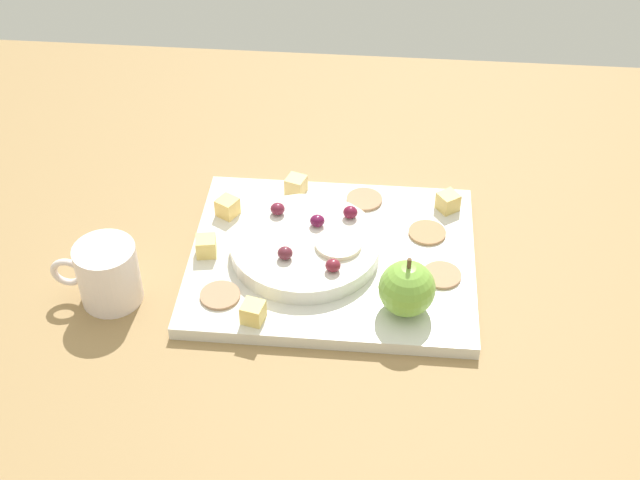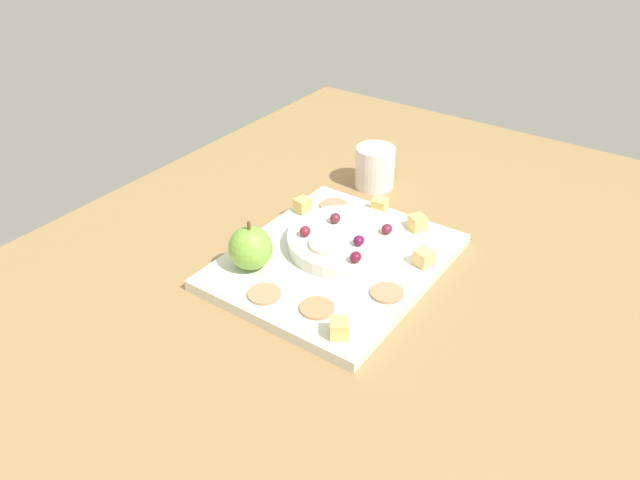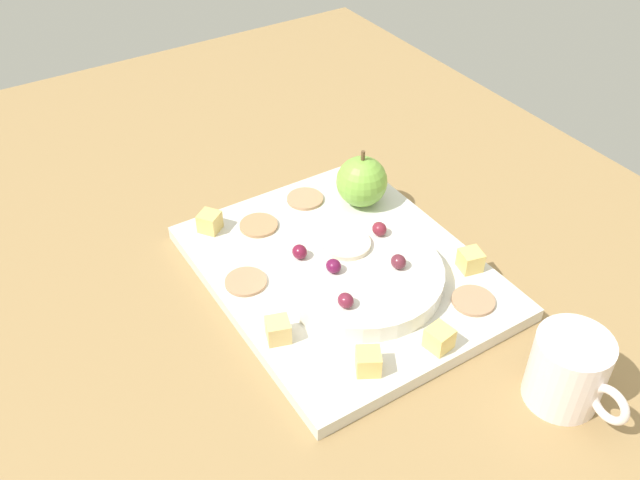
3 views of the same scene
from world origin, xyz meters
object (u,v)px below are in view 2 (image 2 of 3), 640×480
at_px(grape_0, 305,231).
at_px(apple_slice_0, 328,244).
at_px(serving_dish, 347,241).
at_px(cup, 375,167).
at_px(apple_whole, 251,248).
at_px(cheese_cube_4, 380,205).
at_px(platter, 335,261).
at_px(grape_1, 335,218).
at_px(cheese_cube_2, 424,258).
at_px(cheese_cube_1, 303,205).
at_px(cracker_3, 387,293).
at_px(cheese_cube_0, 339,328).
at_px(grape_2, 387,229).
at_px(cheese_cube_3, 417,223).
at_px(cracker_1, 317,308).
at_px(cracker_0, 334,205).
at_px(cracker_2, 264,294).
at_px(grape_3, 355,257).
at_px(grape_4, 356,240).

relative_size(grape_0, apple_slice_0, 0.32).
relative_size(serving_dish, cup, 1.76).
xyz_separation_m(apple_whole, cheese_cube_4, (-0.24, 0.07, -0.02)).
distance_m(platter, grape_1, 0.07).
distance_m(serving_dish, cheese_cube_2, 0.12).
relative_size(cheese_cube_1, cracker_3, 0.51).
relative_size(cracker_3, apple_slice_0, 0.83).
height_order(apple_whole, cup, apple_whole).
relative_size(cheese_cube_0, apple_slice_0, 0.42).
xyz_separation_m(grape_2, cup, (-0.18, -0.13, -0.01)).
distance_m(cheese_cube_3, grape_2, 0.07).
distance_m(grape_2, cup, 0.22).
height_order(cracker_1, grape_1, grape_1).
bearing_deg(cracker_0, cheese_cube_0, 35.06).
distance_m(cheese_cube_2, grape_0, 0.18).
xyz_separation_m(grape_0, grape_1, (-0.06, 0.02, 0.00)).
xyz_separation_m(cracker_2, grape_3, (-0.11, 0.08, 0.03)).
xyz_separation_m(grape_4, apple_slice_0, (0.03, -0.03, -0.00)).
bearing_deg(grape_0, grape_1, 164.25).
bearing_deg(apple_whole, grape_0, 157.98).
distance_m(cracker_1, cracker_2, 0.08).
height_order(platter, apple_whole, apple_whole).
height_order(serving_dish, cracker_2, serving_dish).
bearing_deg(platter, serving_dish, -177.43).
xyz_separation_m(apple_whole, cheese_cube_1, (-0.17, -0.03, -0.02)).
xyz_separation_m(cheese_cube_2, grape_1, (0.00, -0.15, 0.02)).
xyz_separation_m(grape_1, cup, (-0.20, -0.05, -0.01)).
bearing_deg(apple_whole, cracker_3, 106.20).
bearing_deg(grape_0, apple_slice_0, 85.97).
height_order(platter, serving_dish, serving_dish).
bearing_deg(cheese_cube_4, serving_dish, 5.56).
distance_m(cheese_cube_4, grape_1, 0.10).
bearing_deg(cheese_cube_4, cracker_2, -3.19).
xyz_separation_m(platter, cheese_cube_4, (-0.15, -0.01, 0.02)).
relative_size(cheese_cube_0, cheese_cube_2, 1.00).
height_order(platter, grape_2, grape_2).
height_order(cheese_cube_2, cheese_cube_3, same).
bearing_deg(grape_4, cheese_cube_2, 111.14).
relative_size(grape_1, grape_2, 1.00).
distance_m(grape_0, grape_3, 0.10).
bearing_deg(apple_slice_0, cheese_cube_4, -178.38).
relative_size(cheese_cube_2, cheese_cube_4, 1.00).
xyz_separation_m(cheese_cube_1, cheese_cube_4, (-0.07, 0.11, 0.00)).
relative_size(serving_dish, grape_2, 10.09).
height_order(cheese_cube_2, grape_4, grape_4).
height_order(grape_0, cup, cup).
distance_m(cheese_cube_2, cup, 0.28).
bearing_deg(cracker_2, grape_2, 159.91).
distance_m(cracker_3, grape_3, 0.07).
xyz_separation_m(platter, grape_0, (0.00, -0.05, 0.04)).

